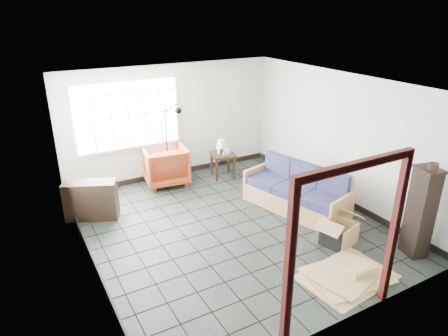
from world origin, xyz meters
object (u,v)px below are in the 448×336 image
armchair (165,163)px  tall_shelf (421,212)px  side_table (223,158)px  futon_sofa (297,193)px

armchair → tall_shelf: 5.23m
armchair → tall_shelf: bearing=125.5°
armchair → tall_shelf: size_ratio=0.63×
tall_shelf → side_table: bearing=119.7°
futon_sofa → side_table: size_ratio=3.54×
side_table → tall_shelf: size_ratio=0.42×
armchair → side_table: armchair is taller
futon_sofa → armchair: 3.05m
futon_sofa → side_table: 2.18m
armchair → tall_shelf: tall_shelf is taller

